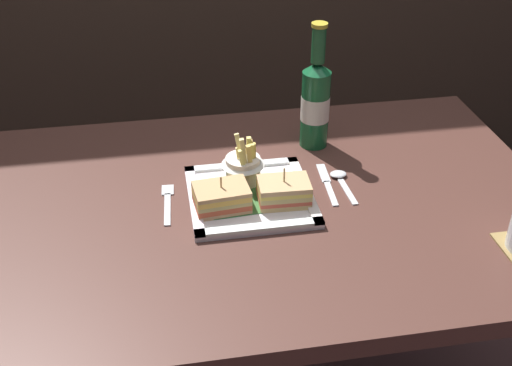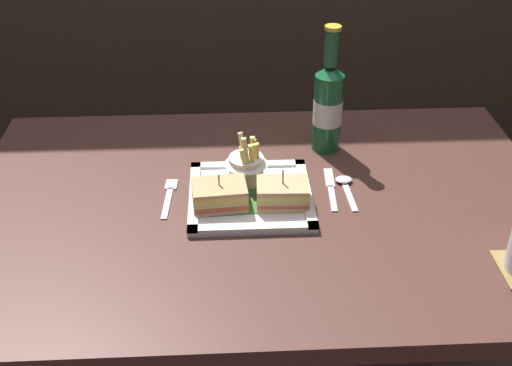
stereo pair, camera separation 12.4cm
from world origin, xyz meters
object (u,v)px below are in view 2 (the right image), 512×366
(sandwich_half_left, at_px, (219,195))
(beer_bottle, at_px, (328,105))
(dining_table, at_px, (261,258))
(spoon, at_px, (345,184))
(sandwich_half_right, at_px, (282,193))
(fork, at_px, (169,196))
(square_plate, at_px, (250,196))
(fries_cup, at_px, (246,164))
(knife, at_px, (331,187))

(sandwich_half_left, xyz_separation_m, beer_bottle, (0.24, 0.23, 0.07))
(dining_table, xyz_separation_m, spoon, (0.17, 0.04, 0.15))
(dining_table, height_order, spoon, spoon)
(sandwich_half_right, relative_size, fork, 0.71)
(dining_table, height_order, square_plate, square_plate)
(dining_table, bearing_deg, fries_cup, 114.18)
(sandwich_half_left, distance_m, fork, 0.12)
(beer_bottle, relative_size, knife, 1.76)
(fries_cup, bearing_deg, spoon, -4.67)
(sandwich_half_left, bearing_deg, knife, 15.70)
(sandwich_half_left, bearing_deg, spoon, 14.91)
(dining_table, relative_size, beer_bottle, 4.15)
(dining_table, bearing_deg, beer_bottle, 52.78)
(sandwich_half_right, xyz_separation_m, fries_cup, (-0.07, 0.08, 0.02))
(fries_cup, height_order, spoon, fries_cup)
(dining_table, distance_m, knife, 0.21)
(dining_table, height_order, fries_cup, fries_cup)
(sandwich_half_left, bearing_deg, fork, 154.53)
(beer_bottle, bearing_deg, fork, -152.06)
(square_plate, xyz_separation_m, sandwich_half_right, (0.06, -0.03, 0.03))
(square_plate, distance_m, knife, 0.17)
(spoon, bearing_deg, sandwich_half_right, -153.26)
(beer_bottle, bearing_deg, dining_table, -127.22)
(fries_cup, relative_size, beer_bottle, 0.39)
(square_plate, bearing_deg, knife, 10.49)
(sandwich_half_right, height_order, fork, sandwich_half_right)
(sandwich_half_left, relative_size, fries_cup, 0.99)
(sandwich_half_left, height_order, knife, sandwich_half_left)
(fork, bearing_deg, dining_table, -7.57)
(dining_table, distance_m, spoon, 0.23)
(fries_cup, bearing_deg, sandwich_half_left, -123.06)
(sandwich_half_right, height_order, spoon, sandwich_half_right)
(sandwich_half_left, height_order, spoon, sandwich_half_left)
(square_plate, height_order, sandwich_half_right, sandwich_half_right)
(square_plate, bearing_deg, dining_table, -21.99)
(knife, xyz_separation_m, spoon, (0.03, 0.00, 0.00))
(fork, height_order, spoon, spoon)
(sandwich_half_left, distance_m, knife, 0.24)
(fries_cup, bearing_deg, dining_table, -65.82)
(fries_cup, bearing_deg, beer_bottle, 38.22)
(beer_bottle, xyz_separation_m, knife, (-0.01, -0.16, -0.11))
(fries_cup, height_order, beer_bottle, beer_bottle)
(sandwich_half_right, relative_size, beer_bottle, 0.36)
(sandwich_half_right, bearing_deg, fork, 167.72)
(sandwich_half_left, xyz_separation_m, knife, (0.22, 0.06, -0.03))
(square_plate, xyz_separation_m, sandwich_half_left, (-0.06, -0.03, 0.03))
(dining_table, xyz_separation_m, fork, (-0.18, 0.02, 0.14))
(sandwich_half_left, bearing_deg, square_plate, 28.53)
(square_plate, distance_m, sandwich_half_left, 0.07)
(fork, bearing_deg, knife, 2.63)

